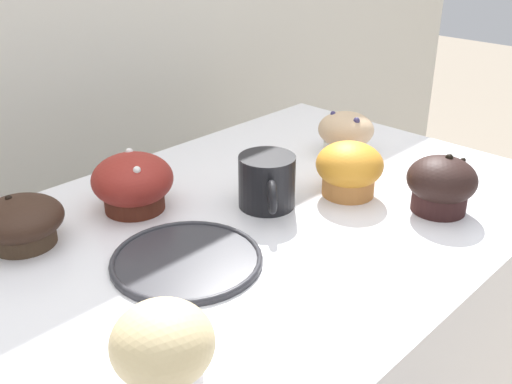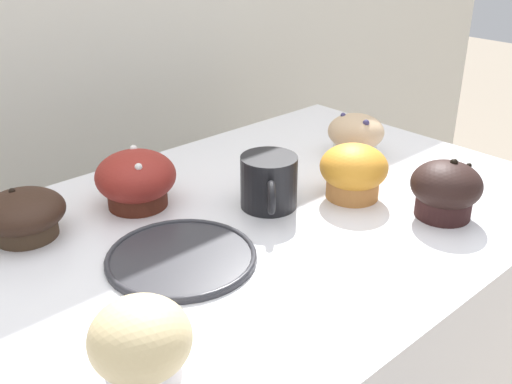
% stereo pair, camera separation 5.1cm
% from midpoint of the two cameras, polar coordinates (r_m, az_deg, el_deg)
% --- Properties ---
extents(wall_back, '(3.20, 0.10, 1.80)m').
position_cam_midpoint_polar(wall_back, '(1.36, -20.04, 4.06)').
color(wall_back, beige).
rests_on(wall_back, ground).
extents(muffin_front_center, '(0.12, 0.12, 0.09)m').
position_cam_midpoint_polar(muffin_front_center, '(0.93, -13.21, 0.81)').
color(muffin_front_center, '#4C1F14').
rests_on(muffin_front_center, display_counter).
extents(muffin_back_left, '(0.10, 0.10, 0.09)m').
position_cam_midpoint_polar(muffin_back_left, '(0.93, 15.74, 0.69)').
color(muffin_back_left, '#311918').
rests_on(muffin_back_left, display_counter).
extents(muffin_back_right, '(0.10, 0.10, 0.09)m').
position_cam_midpoint_polar(muffin_back_right, '(0.59, -11.38, -14.50)').
color(muffin_back_right, white).
rests_on(muffin_back_right, display_counter).
extents(muffin_front_left, '(0.12, 0.12, 0.07)m').
position_cam_midpoint_polar(muffin_front_left, '(0.88, -23.04, -2.65)').
color(muffin_front_left, '#402E20').
rests_on(muffin_front_left, display_counter).
extents(muffin_front_right, '(0.10, 0.10, 0.08)m').
position_cam_midpoint_polar(muffin_front_right, '(1.12, 7.24, 5.56)').
color(muffin_front_right, silver).
rests_on(muffin_front_right, display_counter).
extents(muffin_back_center, '(0.11, 0.11, 0.09)m').
position_cam_midpoint_polar(muffin_back_center, '(0.96, 7.36, 2.16)').
color(muffin_back_center, '#C17A3C').
rests_on(muffin_back_center, display_counter).
extents(coffee_cup, '(0.11, 0.11, 0.08)m').
position_cam_midpoint_polar(coffee_cup, '(0.91, -0.55, 1.06)').
color(coffee_cup, black).
rests_on(coffee_cup, display_counter).
extents(serving_plate, '(0.20, 0.20, 0.01)m').
position_cam_midpoint_polar(serving_plate, '(0.79, -8.48, -6.40)').
color(serving_plate, '#2D2D33').
rests_on(serving_plate, display_counter).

